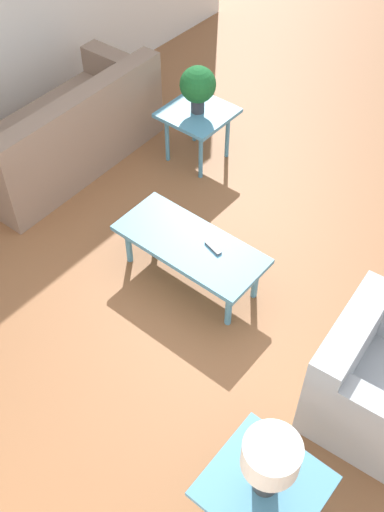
# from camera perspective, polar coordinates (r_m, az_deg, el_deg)

# --- Properties ---
(ground_plane) EXTENTS (14.00, 14.00, 0.00)m
(ground_plane) POSITION_cam_1_polar(r_m,az_deg,el_deg) (4.76, 4.74, -2.76)
(ground_plane) COLOR #8E5B38
(sofa) EXTENTS (0.92, 1.94, 0.85)m
(sofa) POSITION_cam_1_polar(r_m,az_deg,el_deg) (5.78, -12.01, 11.28)
(sofa) COLOR gray
(sofa) RESTS_ON ground_plane
(armchair) EXTENTS (0.86, 0.90, 0.79)m
(armchair) POSITION_cam_1_polar(r_m,az_deg,el_deg) (4.04, 17.38, -11.56)
(armchair) COLOR #A8ADB2
(armchair) RESTS_ON ground_plane
(coffee_table) EXTENTS (1.18, 0.52, 0.40)m
(coffee_table) POSITION_cam_1_polar(r_m,az_deg,el_deg) (4.53, -0.17, 0.90)
(coffee_table) COLOR teal
(coffee_table) RESTS_ON ground_plane
(side_table_plant) EXTENTS (0.59, 0.59, 0.53)m
(side_table_plant) POSITION_cam_1_polar(r_m,az_deg,el_deg) (5.63, 0.53, 13.02)
(side_table_plant) COLOR teal
(side_table_plant) RESTS_ON ground_plane
(side_table_lamp) EXTENTS (0.59, 0.59, 0.53)m
(side_table_lamp) POSITION_cam_1_polar(r_m,az_deg,el_deg) (3.45, 6.82, -21.25)
(side_table_lamp) COLOR teal
(side_table_lamp) RESTS_ON ground_plane
(potted_plant) EXTENTS (0.32, 0.32, 0.44)m
(potted_plant) POSITION_cam_1_polar(r_m,az_deg,el_deg) (5.45, 0.56, 15.92)
(potted_plant) COLOR #333338
(potted_plant) RESTS_ON side_table_plant
(table_lamp) EXTENTS (0.29, 0.29, 0.45)m
(table_lamp) POSITION_cam_1_polar(r_m,az_deg,el_deg) (3.10, 7.46, -18.72)
(table_lamp) COLOR #333333
(table_lamp) RESTS_ON side_table_lamp
(remote_control) EXTENTS (0.16, 0.08, 0.02)m
(remote_control) POSITION_cam_1_polar(r_m,az_deg,el_deg) (4.45, 2.02, 0.79)
(remote_control) COLOR #4C4C51
(remote_control) RESTS_ON coffee_table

